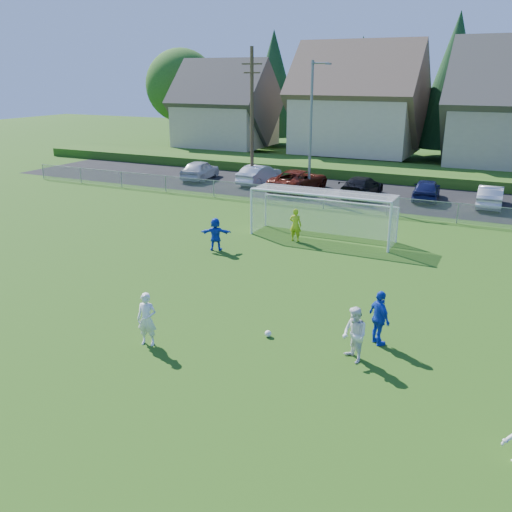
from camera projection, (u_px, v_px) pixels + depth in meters
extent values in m
plane|color=#193D0C|center=(128.00, 390.00, 14.68)|extent=(160.00, 160.00, 0.00)
plane|color=black|center=(376.00, 195.00, 38.15)|extent=(60.00, 60.00, 0.00)
cube|color=#1E420F|center=(399.00, 173.00, 44.42)|extent=(70.00, 6.00, 0.80)
sphere|color=white|center=(268.00, 334.00, 17.60)|extent=(0.22, 0.22, 0.22)
imported|color=white|center=(147.00, 319.00, 16.88)|extent=(0.71, 0.54, 1.72)
imported|color=white|center=(355.00, 335.00, 15.91)|extent=(1.04, 1.03, 1.70)
imported|color=#1439BE|center=(379.00, 318.00, 16.89)|extent=(1.05, 1.05, 1.79)
imported|color=#1439BE|center=(216.00, 234.00, 26.08)|extent=(1.55, 1.03, 1.60)
imported|color=#ACCD18|center=(295.00, 225.00, 27.47)|extent=(0.64, 0.44, 1.70)
imported|color=#B6B8BE|center=(200.00, 170.00, 43.66)|extent=(2.36, 4.74, 1.55)
imported|color=silver|center=(259.00, 175.00, 41.79)|extent=(1.98, 4.64, 1.49)
imported|color=#501409|center=(298.00, 180.00, 39.31)|extent=(3.24, 5.91, 1.57)
imported|color=black|center=(362.00, 187.00, 37.50)|extent=(2.23, 4.98, 1.42)
imported|color=#121740|center=(426.00, 189.00, 36.53)|extent=(2.08, 4.35, 1.43)
imported|color=silver|center=(490.00, 196.00, 34.58)|extent=(1.56, 4.27, 1.40)
cylinder|color=white|center=(251.00, 212.00, 28.59)|extent=(0.12, 0.12, 2.44)
cylinder|color=white|center=(390.00, 228.00, 25.59)|extent=(0.12, 0.12, 2.44)
cylinder|color=white|center=(318.00, 195.00, 26.70)|extent=(7.30, 0.12, 0.12)
cylinder|color=white|center=(266.00, 210.00, 30.23)|extent=(0.08, 0.08, 1.80)
cylinder|color=white|center=(397.00, 225.00, 27.23)|extent=(0.08, 0.08, 1.80)
cylinder|color=white|center=(329.00, 201.00, 28.44)|extent=(7.30, 0.08, 0.08)
cube|color=silver|center=(328.00, 217.00, 28.73)|extent=(7.30, 0.02, 1.80)
cube|color=silver|center=(259.00, 208.00, 29.36)|extent=(0.02, 1.80, 2.44)
cube|color=silver|center=(394.00, 223.00, 26.36)|extent=(0.02, 1.80, 2.44)
cube|color=silver|center=(324.00, 192.00, 27.47)|extent=(7.30, 1.80, 0.02)
cube|color=gray|center=(355.00, 194.00, 33.08)|extent=(52.00, 0.03, 0.03)
cube|color=gray|center=(355.00, 203.00, 33.26)|extent=(52.00, 0.02, 1.14)
cylinder|color=gray|center=(43.00, 171.00, 43.97)|extent=(0.06, 0.06, 1.20)
cylinder|color=gray|center=(355.00, 203.00, 33.26)|extent=(0.06, 0.06, 1.20)
cylinder|color=slate|center=(311.00, 129.00, 37.28)|extent=(0.18, 0.18, 9.00)
cylinder|color=slate|center=(320.00, 63.00, 35.70)|extent=(1.20, 0.12, 0.12)
cube|color=slate|center=(329.00, 64.00, 35.47)|extent=(0.36, 0.18, 0.12)
cylinder|color=#473321|center=(252.00, 118.00, 40.04)|extent=(0.26, 0.26, 10.00)
cube|color=#473321|center=(252.00, 64.00, 38.82)|extent=(1.60, 0.10, 0.10)
cube|color=#473321|center=(252.00, 73.00, 39.01)|extent=(1.30, 0.10, 0.10)
cube|color=tan|center=(226.00, 124.00, 57.78)|extent=(9.00, 8.00, 4.50)
pyramid|color=#423D38|center=(225.00, 58.00, 55.65)|extent=(9.90, 8.80, 4.41)
cube|color=#C6B58E|center=(357.00, 123.00, 52.71)|extent=(11.00, 9.00, 5.50)
pyramid|color=brown|center=(361.00, 38.00, 50.25)|extent=(12.10, 9.90, 4.96)
cylinder|color=#382616|center=(183.00, 128.00, 64.83)|extent=(0.36, 0.36, 3.96)
sphere|color=#2B5B19|center=(182.00, 86.00, 63.29)|extent=(8.36, 8.36, 8.36)
cylinder|color=#382616|center=(273.00, 140.00, 64.57)|extent=(0.30, 0.30, 1.20)
cone|color=#143819|center=(274.00, 84.00, 62.51)|extent=(6.76, 6.76, 11.70)
cylinder|color=#382616|center=(357.00, 144.00, 61.31)|extent=(0.30, 0.30, 1.20)
cone|color=#143819|center=(360.00, 88.00, 59.39)|extent=(6.24, 6.24, 10.80)
cylinder|color=#382616|center=(446.00, 152.00, 54.63)|extent=(0.30, 0.30, 1.20)
cone|color=#143819|center=(454.00, 81.00, 52.42)|extent=(7.28, 7.28, 12.60)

